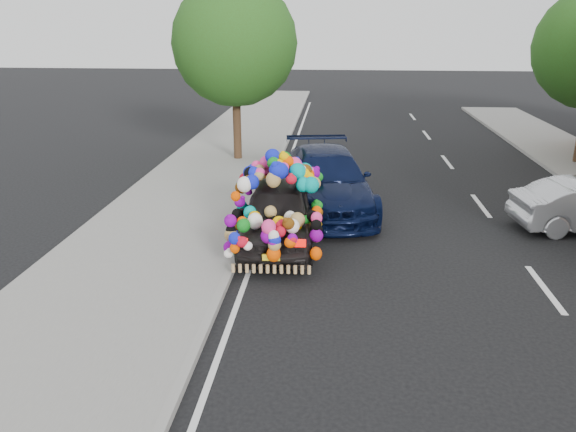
# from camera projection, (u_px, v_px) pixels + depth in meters

# --- Properties ---
(ground) EXTENTS (100.00, 100.00, 0.00)m
(ground) POSITION_uv_depth(u_px,v_px,m) (350.00, 282.00, 10.72)
(ground) COLOR black
(ground) RESTS_ON ground
(sidewalk) EXTENTS (4.00, 60.00, 0.12)m
(sidewalk) POSITION_uv_depth(u_px,v_px,m) (131.00, 271.00, 11.05)
(sidewalk) COLOR gray
(sidewalk) RESTS_ON ground
(kerb) EXTENTS (0.15, 60.00, 0.13)m
(kerb) POSITION_uv_depth(u_px,v_px,m) (229.00, 274.00, 10.89)
(kerb) COLOR gray
(kerb) RESTS_ON ground
(lane_markings) EXTENTS (6.00, 50.00, 0.01)m
(lane_markings) POSITION_uv_depth(u_px,v_px,m) (545.00, 289.00, 10.42)
(lane_markings) COLOR silver
(lane_markings) RESTS_ON ground
(tree_near_sidewalk) EXTENTS (4.20, 4.20, 6.13)m
(tree_near_sidewalk) POSITION_uv_depth(u_px,v_px,m) (235.00, 43.00, 18.65)
(tree_near_sidewalk) COLOR #332114
(tree_near_sidewalk) RESTS_ON ground
(plush_art_car) EXTENTS (2.09, 4.25, 2.01)m
(plush_art_car) POSITION_uv_depth(u_px,v_px,m) (279.00, 198.00, 12.34)
(plush_art_car) COLOR black
(plush_art_car) RESTS_ON ground
(navy_sedan) EXTENTS (2.89, 5.49, 1.52)m
(navy_sedan) POSITION_uv_depth(u_px,v_px,m) (326.00, 180.00, 14.75)
(navy_sedan) COLOR black
(navy_sedan) RESTS_ON ground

